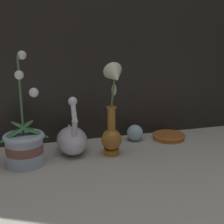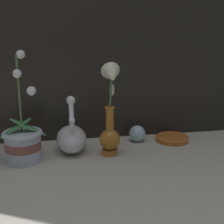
{
  "view_description": "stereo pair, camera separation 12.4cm",
  "coord_description": "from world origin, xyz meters",
  "px_view_note": "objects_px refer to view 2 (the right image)",
  "views": [
    {
      "loc": [
        -0.32,
        -1.01,
        0.47
      ],
      "look_at": [
        0.01,
        0.14,
        0.16
      ],
      "focal_mm": 50.0,
      "sensor_mm": 36.0,
      "label": 1
    },
    {
      "loc": [
        -0.2,
        -1.04,
        0.47
      ],
      "look_at": [
        0.01,
        0.14,
        0.16
      ],
      "focal_mm": 50.0,
      "sensor_mm": 36.0,
      "label": 2
    }
  ],
  "objects_px": {
    "blue_vase": "(110,119)",
    "orchid_potted_plant": "(23,141)",
    "amber_dish": "(172,138)",
    "swan_figurine": "(71,137)",
    "glass_sphere": "(137,134)"
  },
  "relations": [
    {
      "from": "orchid_potted_plant",
      "to": "amber_dish",
      "type": "xyz_separation_m",
      "value": [
        0.62,
        0.11,
        -0.06
      ]
    },
    {
      "from": "blue_vase",
      "to": "swan_figurine",
      "type": "bearing_deg",
      "value": 153.94
    },
    {
      "from": "orchid_potted_plant",
      "to": "swan_figurine",
      "type": "distance_m",
      "value": 0.19
    },
    {
      "from": "glass_sphere",
      "to": "blue_vase",
      "type": "bearing_deg",
      "value": -135.99
    },
    {
      "from": "swan_figurine",
      "to": "blue_vase",
      "type": "relative_size",
      "value": 0.66
    },
    {
      "from": "swan_figurine",
      "to": "glass_sphere",
      "type": "relative_size",
      "value": 3.35
    },
    {
      "from": "swan_figurine",
      "to": "amber_dish",
      "type": "height_order",
      "value": "swan_figurine"
    },
    {
      "from": "swan_figurine",
      "to": "blue_vase",
      "type": "xyz_separation_m",
      "value": [
        0.15,
        -0.07,
        0.09
      ]
    },
    {
      "from": "swan_figurine",
      "to": "glass_sphere",
      "type": "distance_m",
      "value": 0.3
    },
    {
      "from": "orchid_potted_plant",
      "to": "blue_vase",
      "type": "distance_m",
      "value": 0.33
    },
    {
      "from": "blue_vase",
      "to": "orchid_potted_plant",
      "type": "bearing_deg",
      "value": 178.72
    },
    {
      "from": "swan_figurine",
      "to": "blue_vase",
      "type": "distance_m",
      "value": 0.18
    },
    {
      "from": "blue_vase",
      "to": "glass_sphere",
      "type": "bearing_deg",
      "value": 44.01
    },
    {
      "from": "blue_vase",
      "to": "amber_dish",
      "type": "bearing_deg",
      "value": 21.1
    },
    {
      "from": "glass_sphere",
      "to": "amber_dish",
      "type": "height_order",
      "value": "glass_sphere"
    }
  ]
}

